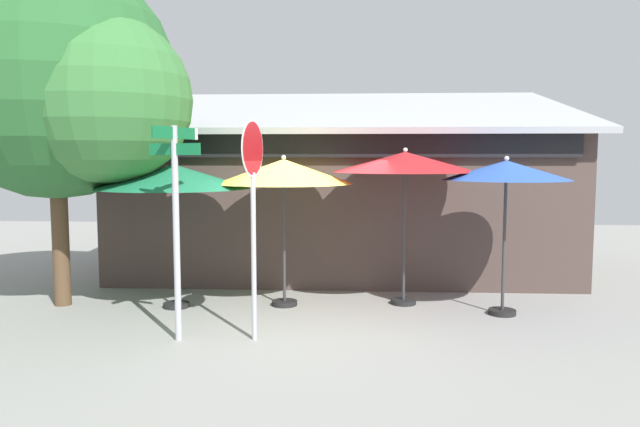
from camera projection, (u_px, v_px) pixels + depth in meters
The scene contains 9 objects.
ground_plane at pixel (307, 329), 9.13m from camera, with size 28.00×28.00×0.10m, color gray.
cafe_building at pixel (343, 196), 13.79m from camera, with size 9.89×5.60×4.24m.
street_sign_post at pixel (176, 210), 8.25m from camera, with size 0.80×0.86×2.98m.
stop_sign at pixel (253, 188), 8.25m from camera, with size 0.17×0.76×3.06m.
patio_umbrella_forest_green_left at pixel (173, 177), 10.04m from camera, with size 2.57×2.57×2.50m.
patio_umbrella_mustard_center at pixel (284, 172), 10.17m from camera, with size 2.36×2.36×2.58m.
patio_umbrella_crimson_right at pixel (405, 163), 10.25m from camera, with size 2.49×2.49×2.71m.
patio_umbrella_royal_blue_far_right at pixel (506, 172), 9.57m from camera, with size 2.02×2.02×2.57m.
shade_tree at pixel (65, 83), 9.93m from camera, with size 4.46×4.04×5.88m.
Camera 1 is at (0.72, -8.89, 2.57)m, focal length 33.80 mm.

